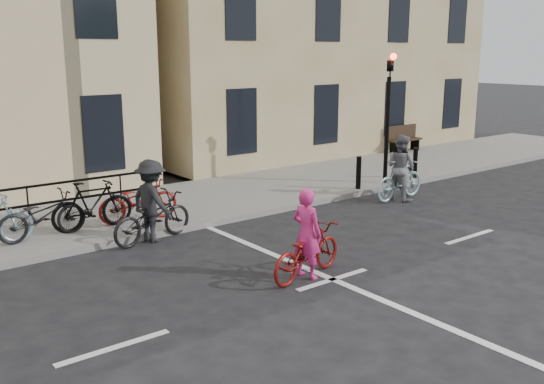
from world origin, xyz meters
TOP-DOWN VIEW (x-y plane):
  - ground at (0.00, 0.00)m, footprint 120.00×120.00m
  - traffic_light at (6.20, 4.34)m, footprint 0.18×0.30m
  - bollard_east at (5.00, 4.25)m, footprint 0.14×0.14m
  - bollard_west at (7.40, 4.25)m, footprint 0.14×0.14m
  - bench at (11.00, 7.73)m, footprint 1.60×0.41m
  - cyclist_pink at (-0.27, 0.38)m, footprint 1.87×0.98m
  - cyclist_grey at (5.39, 3.12)m, footprint 1.82×0.87m
  - cyclist_dark at (-1.42, 3.90)m, footprint 2.02×1.21m

SIDE VIEW (x-z plane):
  - ground at x=0.00m, z-range 0.00..0.00m
  - cyclist_pink at x=-0.27m, z-range -0.24..1.34m
  - bollard_east at x=5.00m, z-range 0.15..1.05m
  - bollard_west at x=7.40m, z-range 0.15..1.05m
  - bench at x=11.00m, z-range 0.19..1.16m
  - cyclist_dark at x=-1.42m, z-range -0.18..1.53m
  - cyclist_grey at x=5.39m, z-range -0.17..1.57m
  - traffic_light at x=6.20m, z-range 0.50..4.40m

